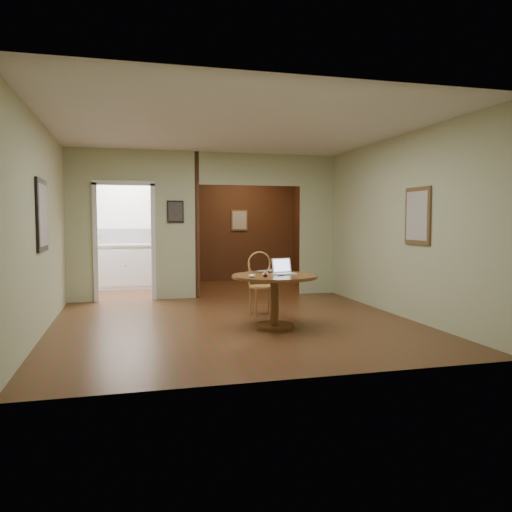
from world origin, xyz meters
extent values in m
plane|color=#4A3115|center=(0.00, 0.00, 0.00)|extent=(5.00, 5.00, 0.00)
plane|color=silver|center=(0.00, 0.00, 2.70)|extent=(5.00, 5.00, 0.00)
plane|color=#B1B58C|center=(0.00, -2.50, 1.35)|extent=(5.00, 0.00, 5.00)
plane|color=#B1B58C|center=(-2.50, 0.00, 1.35)|extent=(0.00, 5.00, 5.00)
plane|color=#B1B58C|center=(2.50, 0.00, 1.35)|extent=(0.00, 5.00, 5.00)
cube|color=#B1B58C|center=(-2.25, 2.50, 1.35)|extent=(0.50, 2.70, 0.04)
cube|color=#B1B58C|center=(-0.60, 2.50, 1.35)|extent=(0.80, 2.70, 0.04)
cube|color=#B1B58C|center=(2.15, 2.50, 1.35)|extent=(0.70, 2.70, 0.04)
plane|color=white|center=(-1.35, 4.50, 1.35)|extent=(2.70, 0.00, 2.70)
plane|color=#3A2011|center=(1.15, 5.00, 1.35)|extent=(2.70, 0.00, 2.70)
cube|color=#3A2011|center=(-0.20, 3.75, 1.35)|extent=(0.08, 2.50, 2.70)
cube|color=black|center=(-2.48, 0.00, 1.50)|extent=(0.03, 0.70, 0.90)
cube|color=brown|center=(2.48, -0.50, 1.50)|extent=(0.03, 0.60, 0.80)
cube|color=black|center=(-0.60, 2.48, 1.60)|extent=(0.30, 0.03, 0.40)
cube|color=beige|center=(1.15, 4.98, 1.45)|extent=(0.40, 0.03, 0.50)
cube|color=white|center=(-1.35, 4.49, 1.10)|extent=(2.00, 0.02, 0.32)
cylinder|color=brown|center=(0.44, -0.37, 0.02)|extent=(0.53, 0.53, 0.05)
cylinder|color=brown|center=(0.44, -0.37, 0.35)|extent=(0.11, 0.11, 0.62)
cylinder|color=brown|center=(0.44, -0.37, 0.69)|extent=(1.14, 1.14, 0.04)
cylinder|color=#AC7D3D|center=(0.52, 0.54, 0.44)|extent=(0.43, 0.43, 0.03)
cylinder|color=#AC7D3D|center=(0.38, 0.39, 0.22)|extent=(0.03, 0.03, 0.44)
cylinder|color=#AC7D3D|center=(0.67, 0.41, 0.22)|extent=(0.03, 0.03, 0.44)
cylinder|color=#AC7D3D|center=(0.36, 0.68, 0.22)|extent=(0.03, 0.03, 0.44)
cylinder|color=#AC7D3D|center=(0.65, 0.70, 0.22)|extent=(0.03, 0.03, 0.44)
cylinder|color=#AC7D3D|center=(0.34, 0.68, 0.62)|extent=(0.03, 0.03, 0.35)
cylinder|color=#AC7D3D|center=(0.67, 0.70, 0.62)|extent=(0.03, 0.03, 0.35)
torus|color=#AC7D3D|center=(0.51, 0.70, 0.78)|extent=(0.38, 0.04, 0.37)
cube|color=white|center=(0.59, -0.31, 0.72)|extent=(0.34, 0.28, 0.01)
cube|color=silver|center=(0.59, -0.34, 0.73)|extent=(0.27, 0.17, 0.00)
cube|color=white|center=(0.59, -0.19, 0.82)|extent=(0.30, 0.13, 0.20)
cube|color=#858EA9|center=(0.59, -0.20, 0.82)|extent=(0.26, 0.11, 0.16)
imported|color=#B4B5B9|center=(0.48, -0.04, 0.73)|extent=(0.43, 0.37, 0.03)
ellipsoid|color=white|center=(0.07, -0.59, 0.73)|extent=(0.11, 0.08, 0.04)
cylinder|color=#0B1A53|center=(0.48, -0.50, 0.72)|extent=(0.12, 0.07, 0.01)
cube|color=white|center=(-1.35, 4.20, 0.45)|extent=(2.00, 0.55, 0.90)
cube|color=silver|center=(-1.35, 4.20, 0.92)|extent=(2.06, 0.60, 0.04)
sphere|color=#B20C0C|center=(-1.50, 3.91, 0.50)|extent=(0.03, 0.03, 0.03)
sphere|color=#B20C0C|center=(-0.50, 3.91, 0.50)|extent=(0.03, 0.03, 0.03)
ellipsoid|color=beige|center=(-0.82, 4.20, 1.08)|extent=(0.31, 0.28, 0.28)
camera|label=1|loc=(-1.45, -6.69, 1.43)|focal=35.00mm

